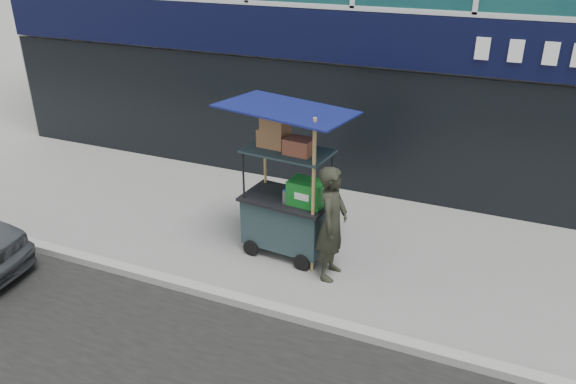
% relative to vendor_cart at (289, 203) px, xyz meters
% --- Properties ---
extents(ground, '(80.00, 80.00, 0.00)m').
position_rel_vendor_cart_xyz_m(ground, '(0.08, -1.33, -0.85)').
color(ground, slate).
rests_on(ground, ground).
extents(curb, '(80.00, 0.18, 0.12)m').
position_rel_vendor_cart_xyz_m(curb, '(0.08, -1.53, -0.79)').
color(curb, gray).
rests_on(curb, ground).
extents(vendor_cart, '(1.89, 1.42, 2.42)m').
position_rel_vendor_cart_xyz_m(vendor_cart, '(0.00, 0.00, 0.00)').
color(vendor_cart, '#1C2B2F').
rests_on(vendor_cart, ground).
extents(vendor_man, '(0.42, 0.64, 1.72)m').
position_rel_vendor_cart_xyz_m(vendor_man, '(0.83, -0.37, 0.01)').
color(vendor_man, black).
rests_on(vendor_man, ground).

